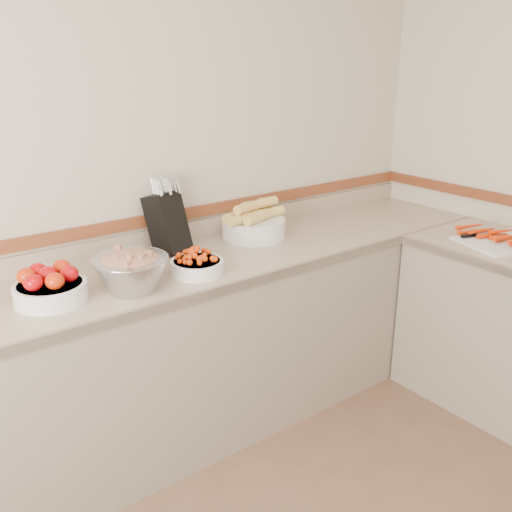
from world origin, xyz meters
TOP-DOWN VIEW (x-y plane):
  - back_wall at (0.00, 2.00)m, footprint 4.00×0.00m
  - counter_back at (0.00, 1.68)m, footprint 4.00×0.65m
  - knife_block at (0.21, 1.90)m, footprint 0.22×0.24m
  - tomato_bowl at (-0.46, 1.64)m, footprint 0.29×0.29m
  - cherry_tomato_bowl at (0.17, 1.55)m, footprint 0.24×0.24m
  - corn_bowl at (0.69, 1.82)m, footprint 0.38×0.34m
  - rhubarb_bowl at (-0.16, 1.54)m, footprint 0.32×0.32m
  - cutting_board at (1.68, 0.96)m, footprint 0.51×0.46m

SIDE VIEW (x-z plane):
  - counter_back at x=0.00m, z-range -0.09..0.99m
  - cutting_board at x=1.68m, z-range 0.89..0.95m
  - cherry_tomato_bowl at x=0.17m, z-range 0.88..1.01m
  - tomato_bowl at x=-0.46m, z-range 0.89..1.03m
  - corn_bowl at x=0.69m, z-range 0.88..1.08m
  - rhubarb_bowl at x=-0.16m, z-range 0.90..1.08m
  - knife_block at x=0.21m, z-range 0.86..1.25m
  - back_wall at x=0.00m, z-range -0.70..3.30m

